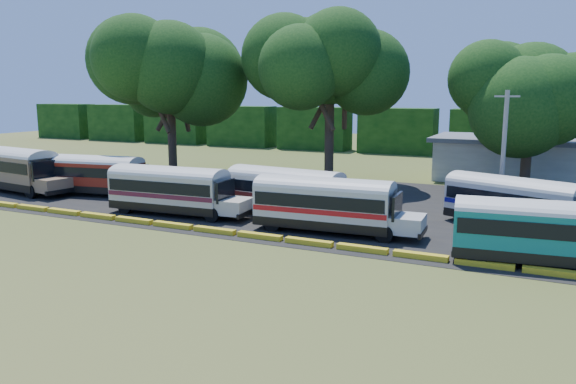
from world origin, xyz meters
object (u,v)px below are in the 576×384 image
at_px(bus_red, 97,172).
at_px(bus_teal, 547,229).
at_px(bus_white_red, 327,202).
at_px(tree_west, 170,71).
at_px(bus_cream_west, 172,188).
at_px(bus_beige, 14,166).

xyz_separation_m(bus_red, bus_teal, (32.61, -4.95, -0.02)).
bearing_deg(bus_white_red, tree_west, 144.67).
xyz_separation_m(bus_red, bus_cream_west, (9.77, -3.26, 0.01)).
relative_size(bus_red, bus_white_red, 0.99).
bearing_deg(bus_white_red, bus_red, 167.59).
bearing_deg(bus_cream_west, bus_teal, -7.55).
relative_size(bus_cream_west, bus_teal, 1.02).
bearing_deg(bus_cream_west, bus_beige, 171.13).
distance_m(bus_red, bus_teal, 32.99).
distance_m(bus_beige, bus_teal, 40.16).
xyz_separation_m(bus_cream_west, bus_white_red, (11.18, -0.06, -0.01)).
distance_m(bus_red, bus_cream_west, 10.30).
bearing_deg(bus_beige, bus_red, 20.00).
height_order(bus_red, bus_teal, bus_red).
bearing_deg(bus_teal, bus_white_red, 165.84).
distance_m(bus_cream_west, bus_teal, 22.91).
xyz_separation_m(bus_beige, bus_cream_west, (17.18, -1.67, -0.24)).
distance_m(bus_teal, tree_west, 36.48).
height_order(bus_white_red, bus_teal, bus_white_red).
bearing_deg(tree_west, bus_white_red, -31.93).
bearing_deg(bus_teal, bus_red, 165.17).
xyz_separation_m(bus_white_red, tree_west, (-20.77, 12.94, 8.14)).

